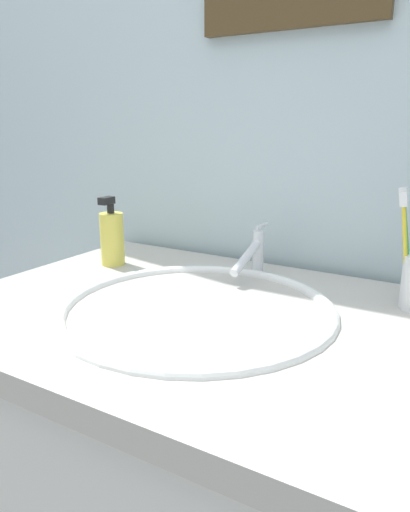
{
  "coord_description": "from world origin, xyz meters",
  "views": [
    {
      "loc": [
        0.4,
        -0.68,
        1.17
      ],
      "look_at": [
        -0.02,
        0.02,
        0.95
      ],
      "focal_mm": 34.0,
      "sensor_mm": 36.0,
      "label": 1
    }
  ],
  "objects_px": {
    "toothbrush_yellow": "(405,243)",
    "soap_dispenser": "(112,237)",
    "toothbrush_green": "(406,240)",
    "faucet": "(254,253)"
  },
  "relations": [
    {
      "from": "toothbrush_green",
      "to": "toothbrush_yellow",
      "type": "bearing_deg",
      "value": -89.4
    },
    {
      "from": "faucet",
      "to": "soap_dispenser",
      "type": "distance_m",
      "value": 0.33
    },
    {
      "from": "soap_dispenser",
      "to": "toothbrush_green",
      "type": "bearing_deg",
      "value": 5.83
    },
    {
      "from": "toothbrush_green",
      "to": "toothbrush_yellow",
      "type": "distance_m",
      "value": 0.01
    },
    {
      "from": "faucet",
      "to": "toothbrush_green",
      "type": "relative_size",
      "value": 0.76
    },
    {
      "from": "faucet",
      "to": "soap_dispenser",
      "type": "relative_size",
      "value": 0.99
    },
    {
      "from": "toothbrush_yellow",
      "to": "soap_dispenser",
      "type": "relative_size",
      "value": 1.26
    },
    {
      "from": "soap_dispenser",
      "to": "toothbrush_yellow",
      "type": "bearing_deg",
      "value": 4.7
    },
    {
      "from": "toothbrush_green",
      "to": "soap_dispenser",
      "type": "distance_m",
      "value": 0.62
    },
    {
      "from": "toothbrush_green",
      "to": "soap_dispenser",
      "type": "xyz_separation_m",
      "value": [
        -0.61,
        -0.06,
        -0.06
      ]
    }
  ]
}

